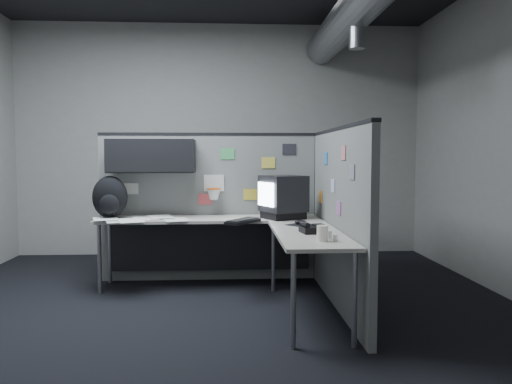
{
  "coord_description": "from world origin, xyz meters",
  "views": [
    {
      "loc": [
        0.1,
        -4.23,
        1.37
      ],
      "look_at": [
        0.36,
        0.35,
        1.04
      ],
      "focal_mm": 35.0,
      "sensor_mm": 36.0,
      "label": 1
    }
  ],
  "objects": [
    {
      "name": "room",
      "position": [
        0.56,
        0.0,
        2.1
      ],
      "size": [
        5.62,
        5.62,
        3.22
      ],
      "color": "black",
      "rests_on": "ground"
    },
    {
      "name": "partition_back",
      "position": [
        -0.25,
        1.23,
        1.0
      ],
      "size": [
        2.44,
        0.42,
        1.63
      ],
      "color": "slate",
      "rests_on": "ground"
    },
    {
      "name": "partition_right",
      "position": [
        1.1,
        0.22,
        0.82
      ],
      "size": [
        0.07,
        2.23,
        1.63
      ],
      "color": "slate",
      "rests_on": "ground"
    },
    {
      "name": "desk",
      "position": [
        0.15,
        0.7,
        0.61
      ],
      "size": [
        2.31,
        2.11,
        0.73
      ],
      "color": "#B7B3A5",
      "rests_on": "ground"
    },
    {
      "name": "monitor",
      "position": [
        0.67,
        0.87,
        0.96
      ],
      "size": [
        0.52,
        0.52,
        0.44
      ],
      "rotation": [
        0.0,
        0.0,
        -0.34
      ],
      "color": "black",
      "rests_on": "desk"
    },
    {
      "name": "keyboard",
      "position": [
        0.25,
        0.55,
        0.75
      ],
      "size": [
        0.37,
        0.44,
        0.04
      ],
      "rotation": [
        0.0,
        0.0,
        0.18
      ],
      "color": "black",
      "rests_on": "desk"
    },
    {
      "name": "mouse",
      "position": [
        0.78,
        0.37,
        0.75
      ],
      "size": [
        0.29,
        0.29,
        0.05
      ],
      "rotation": [
        0.0,
        0.0,
        -0.04
      ],
      "color": "black",
      "rests_on": "desk"
    },
    {
      "name": "phone",
      "position": [
        0.8,
        -0.11,
        0.77
      ],
      "size": [
        0.21,
        0.22,
        0.1
      ],
      "rotation": [
        0.0,
        0.0,
        -0.03
      ],
      "color": "black",
      "rests_on": "desk"
    },
    {
      "name": "bottles",
      "position": [
        0.86,
        -0.47,
        0.76
      ],
      "size": [
        0.13,
        0.16,
        0.08
      ],
      "rotation": [
        0.0,
        0.0,
        0.04
      ],
      "color": "silver",
      "rests_on": "desk"
    },
    {
      "name": "cup",
      "position": [
        0.81,
        -0.53,
        0.79
      ],
      "size": [
        0.09,
        0.09,
        0.12
      ],
      "primitive_type": "cylinder",
      "rotation": [
        0.0,
        0.0,
        0.02
      ],
      "color": "white",
      "rests_on": "desk"
    },
    {
      "name": "papers",
      "position": [
        -0.79,
        0.82,
        0.74
      ],
      "size": [
        1.02,
        0.73,
        0.02
      ],
      "rotation": [
        0.0,
        0.0,
        0.3
      ],
      "color": "white",
      "rests_on": "desk"
    },
    {
      "name": "backpack",
      "position": [
        -1.11,
        0.96,
        0.94
      ],
      "size": [
        0.4,
        0.38,
        0.44
      ],
      "rotation": [
        0.0,
        0.0,
        -0.18
      ],
      "color": "black",
      "rests_on": "desk"
    }
  ]
}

